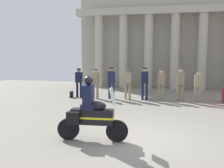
% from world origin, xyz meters
% --- Properties ---
extents(ground_plane, '(28.57, 28.57, 0.00)m').
position_xyz_m(ground_plane, '(0.00, 0.00, 0.00)').
color(ground_plane, gray).
extents(colonnade_backdrop, '(12.44, 1.48, 6.64)m').
position_xyz_m(colonnade_backdrop, '(0.30, 11.82, 3.38)').
color(colonnade_backdrop, '#A49F91').
rests_on(colonnade_backdrop, ground_plane).
extents(officer_in_row_0, '(0.39, 0.24, 1.68)m').
position_xyz_m(officer_in_row_0, '(-4.16, 6.44, 0.99)').
color(officer_in_row_0, black).
rests_on(officer_in_row_0, ground_plane).
extents(officer_in_row_1, '(0.39, 0.24, 1.67)m').
position_xyz_m(officer_in_row_1, '(-3.17, 6.41, 0.99)').
color(officer_in_row_1, '#7A7056').
rests_on(officer_in_row_1, ground_plane).
extents(officer_in_row_2, '(0.39, 0.24, 1.76)m').
position_xyz_m(officer_in_row_2, '(-2.27, 6.50, 1.04)').
color(officer_in_row_2, '#191E42').
rests_on(officer_in_row_2, ground_plane).
extents(officer_in_row_3, '(0.39, 0.24, 1.69)m').
position_xyz_m(officer_in_row_3, '(-1.34, 6.47, 1.00)').
color(officer_in_row_3, gray).
rests_on(officer_in_row_3, ground_plane).
extents(officer_in_row_4, '(0.39, 0.24, 1.76)m').
position_xyz_m(officer_in_row_4, '(-0.42, 6.53, 1.04)').
color(officer_in_row_4, '#141938').
rests_on(officer_in_row_4, ground_plane).
extents(officer_in_row_5, '(0.39, 0.24, 1.69)m').
position_xyz_m(officer_in_row_5, '(0.47, 6.49, 1.00)').
color(officer_in_row_5, '#7A7056').
rests_on(officer_in_row_5, ground_plane).
extents(officer_in_row_6, '(0.39, 0.24, 1.77)m').
position_xyz_m(officer_in_row_6, '(1.47, 6.53, 1.04)').
color(officer_in_row_6, '#7A7056').
rests_on(officer_in_row_6, ground_plane).
extents(officer_in_row_7, '(0.39, 0.24, 1.63)m').
position_xyz_m(officer_in_row_7, '(2.36, 6.54, 0.96)').
color(officer_in_row_7, gray).
rests_on(officer_in_row_7, ground_plane).
extents(motorcycle_with_rider, '(2.09, 0.72, 1.90)m').
position_xyz_m(motorcycle_with_rider, '(-1.34, -0.46, 0.79)').
color(motorcycle_with_rider, black).
rests_on(motorcycle_with_rider, ground_plane).
extents(briefcase_on_ground, '(0.10, 0.32, 0.36)m').
position_xyz_m(briefcase_on_ground, '(-4.60, 6.37, 0.18)').
color(briefcase_on_ground, black).
rests_on(briefcase_on_ground, ground_plane).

